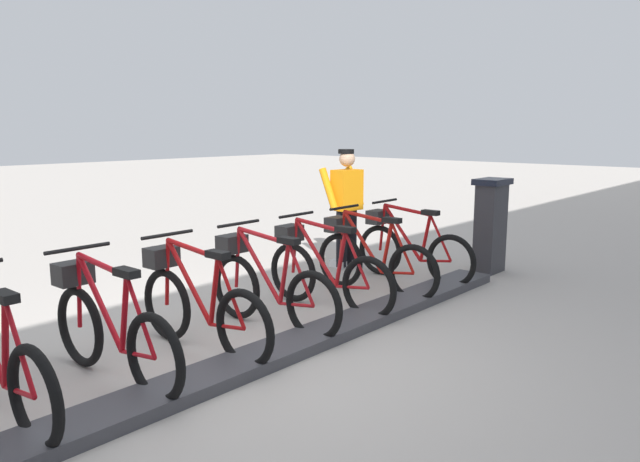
{
  "coord_description": "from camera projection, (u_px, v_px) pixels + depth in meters",
  "views": [
    {
      "loc": [
        -3.5,
        3.23,
        1.94
      ],
      "look_at": [
        0.5,
        -1.27,
        0.9
      ],
      "focal_mm": 33.38,
      "sensor_mm": 36.0,
      "label": 1
    }
  ],
  "objects": [
    {
      "name": "ground_plane",
      "position": [
        264.0,
        362.0,
        5.0
      ],
      "size": [
        60.0,
        60.0,
        0.0
      ],
      "primitive_type": "plane",
      "color": "beige"
    },
    {
      "name": "dock_rail_base",
      "position": [
        264.0,
        356.0,
        4.99
      ],
      "size": [
        0.44,
        7.49,
        0.1
      ],
      "primitive_type": "cube",
      "color": "#47474C",
      "rests_on": "ground"
    },
    {
      "name": "payment_kiosk",
      "position": [
        490.0,
        224.0,
        8.05
      ],
      "size": [
        0.36,
        0.52,
        1.28
      ],
      "color": "#38383D",
      "rests_on": "ground"
    },
    {
      "name": "bike_docked_0",
      "position": [
        409.0,
        248.0,
        7.65
      ],
      "size": [
        1.72,
        0.54,
        1.02
      ],
      "color": "black",
      "rests_on": "ground"
    },
    {
      "name": "bike_docked_1",
      "position": [
        370.0,
        258.0,
        7.04
      ],
      "size": [
        1.72,
        0.54,
        1.02
      ],
      "color": "black",
      "rests_on": "ground"
    },
    {
      "name": "bike_docked_2",
      "position": [
        324.0,
        270.0,
        6.42
      ],
      "size": [
        1.72,
        0.54,
        1.02
      ],
      "color": "black",
      "rests_on": "ground"
    },
    {
      "name": "bike_docked_3",
      "position": [
        267.0,
        285.0,
        5.8
      ],
      "size": [
        1.72,
        0.54,
        1.02
      ],
      "color": "black",
      "rests_on": "ground"
    },
    {
      "name": "bike_docked_4",
      "position": [
        197.0,
        304.0,
        5.19
      ],
      "size": [
        1.72,
        0.54,
        1.02
      ],
      "color": "black",
      "rests_on": "ground"
    },
    {
      "name": "bike_docked_5",
      "position": [
        109.0,
        328.0,
        4.57
      ],
      "size": [
        1.72,
        0.54,
        1.02
      ],
      "color": "black",
      "rests_on": "ground"
    },
    {
      "name": "worker_near_rack",
      "position": [
        346.0,
        204.0,
        8.3
      ],
      "size": [
        0.5,
        0.65,
        1.66
      ],
      "color": "white",
      "rests_on": "ground"
    }
  ]
}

